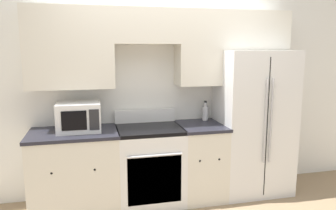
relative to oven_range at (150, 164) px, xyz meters
name	(u,v)px	position (x,y,z in m)	size (l,w,h in m)	color
wall_back	(164,72)	(0.23, 0.28, 1.04)	(8.00, 0.39, 2.60)	white
lower_cabinets_left	(75,171)	(-0.83, 0.00, 0.00)	(0.95, 0.64, 0.89)	silver
lower_cabinets_right	(200,160)	(0.62, 0.00, 0.00)	(0.53, 0.64, 0.89)	silver
oven_range	(150,164)	(0.00, 0.00, 0.00)	(0.73, 0.65, 1.05)	white
refrigerator	(252,122)	(1.30, 0.05, 0.43)	(0.86, 0.76, 1.75)	white
microwave	(79,117)	(-0.77, 0.04, 0.59)	(0.46, 0.41, 0.31)	white
bottle	(205,113)	(0.75, 0.21, 0.53)	(0.07, 0.07, 0.24)	silver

